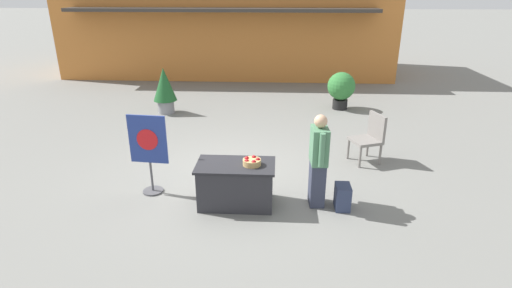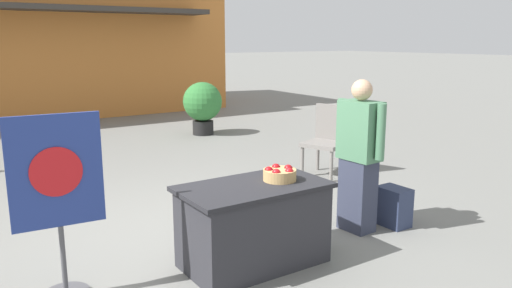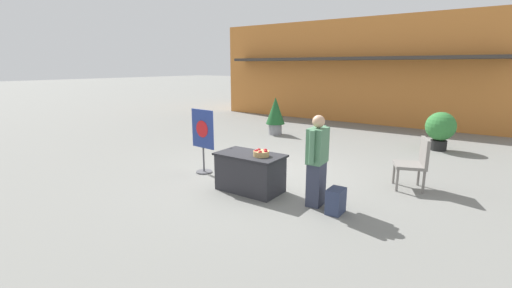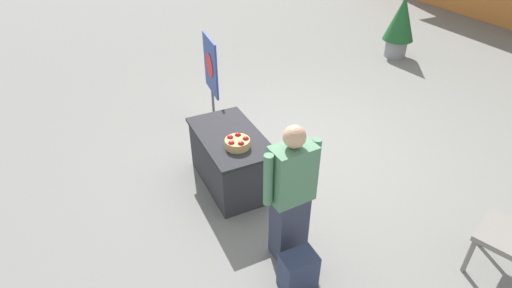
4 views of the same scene
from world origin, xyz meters
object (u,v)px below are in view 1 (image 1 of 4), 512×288
Objects in this scene: potted_plant_near_right at (341,88)px; patio_chair at (370,136)px; potted_plant_near_left at (165,88)px; poster_board at (149,150)px; backpack at (343,197)px; apple_basket at (252,162)px; display_table at (236,184)px; person_visitor at (318,160)px.

patio_chair is at bearing -89.12° from potted_plant_near_right.
potted_plant_near_left is at bearing -52.14° from patio_chair.
patio_chair is 3.84m from potted_plant_near_right.
poster_board is 1.30× the size of potted_plant_near_right.
potted_plant_near_right is at bearing -109.88° from patio_chair.
patio_chair reaches higher than backpack.
apple_basket is 0.71× the size of backpack.
backpack is 5.88m from potted_plant_near_right.
display_table is 0.50m from apple_basket.
display_table is 3.23m from patio_chair.
apple_basket is at bearing -111.35° from potted_plant_near_right.
potted_plant_near_left is 5.14m from potted_plant_near_right.
potted_plant_near_left is (-5.15, 3.14, 0.16)m from patio_chair.
person_visitor is 5.81m from potted_plant_near_right.
apple_basket is 5.82m from potted_plant_near_left.
poster_board reaches higher than apple_basket.
display_table is 6.30m from potted_plant_near_right.
patio_chair is at bearing 36.63° from display_table.
display_table is 0.99× the size of potted_plant_near_left.
potted_plant_near_left reaches higher than patio_chair.
potted_plant_near_right is at bearing -105.06° from person_visitor.
apple_basket reaches higher than backpack.
patio_chair reaches higher than apple_basket.
apple_basket is at bearing 84.10° from poster_board.
apple_basket reaches higher than display_table.
patio_chair reaches higher than display_table.
patio_chair is at bearing 116.15° from poster_board.
apple_basket is 6.21m from potted_plant_near_right.
potted_plant_near_right is at bearing 148.24° from poster_board.
potted_plant_near_right is (0.76, 5.81, 0.43)m from backpack.
backpack is 6.72m from potted_plant_near_left.
person_visitor is at bearing 163.15° from backpack.
apple_basket is at bearing -60.88° from potted_plant_near_left.
patio_chair is (1.24, 1.84, -0.23)m from person_visitor.
potted_plant_near_left reaches higher than apple_basket.
potted_plant_near_left is at bearing -55.22° from person_visitor.
patio_chair is (2.59, 1.92, 0.20)m from display_table.
backpack is at bearing -97.46° from potted_plant_near_right.
apple_basket is 1.84m from poster_board.
person_visitor is (1.08, 0.10, 0.01)m from apple_basket.
potted_plant_near_right is at bearing 68.65° from apple_basket.
backpack is 2.17m from patio_chair.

